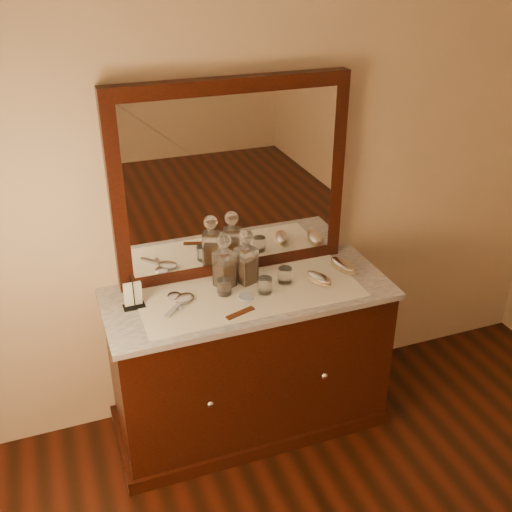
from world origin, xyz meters
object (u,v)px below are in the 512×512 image
napkin_rack (133,296)px  hand_mirror_inner (183,300)px  dresser_cabinet (249,362)px  comb (240,313)px  decanter_left (225,266)px  pin_dish (246,297)px  brush_near (319,279)px  decanter_right (246,262)px  mirror_frame (232,181)px  brush_far (343,266)px  hand_mirror_outer (175,298)px

napkin_rack → hand_mirror_inner: size_ratio=0.76×
napkin_rack → hand_mirror_inner: (0.23, -0.05, -0.05)m
dresser_cabinet → napkin_rack: (-0.56, 0.06, 0.50)m
comb → decanter_left: (0.01, 0.27, 0.11)m
pin_dish → napkin_rack: size_ratio=0.48×
dresser_cabinet → pin_dish: 0.46m
dresser_cabinet → brush_near: (0.36, -0.05, 0.47)m
decanter_left → decanter_right: bearing=-0.2°
dresser_cabinet → napkin_rack: size_ratio=9.00×
mirror_frame → hand_mirror_inner: mirror_frame is taller
napkin_rack → mirror_frame: bearing=18.4°
comb → hand_mirror_inner: 0.30m
napkin_rack → decanter_right: decanter_right is taller
pin_dish → decanter_left: decanter_left is taller
napkin_rack → pin_dish: bearing=-12.6°
comb → brush_near: bearing=-1.7°
brush_far → napkin_rack: bearing=178.5°
decanter_right → comb: bearing=-115.0°
hand_mirror_outer → hand_mirror_inner: (0.03, -0.04, 0.00)m
brush_far → dresser_cabinet: bearing=-176.9°
hand_mirror_inner → napkin_rack: bearing=168.4°
dresser_cabinet → napkin_rack: 0.76m
pin_dish → decanter_left: (-0.06, 0.15, 0.10)m
napkin_rack → decanter_right: 0.58m
dresser_cabinet → mirror_frame: mirror_frame is taller
dresser_cabinet → hand_mirror_outer: hand_mirror_outer is taller
comb → decanter_right: size_ratio=0.51×
hand_mirror_outer → decanter_left: bearing=9.1°
pin_dish → brush_near: size_ratio=0.44×
dresser_cabinet → comb: (-0.11, -0.18, 0.45)m
decanter_left → brush_near: 0.49m
mirror_frame → hand_mirror_outer: bearing=-151.6°
decanter_right → hand_mirror_outer: 0.40m
dresser_cabinet → mirror_frame: (0.00, 0.25, 0.94)m
comb → dresser_cabinet: bearing=41.3°
brush_near → hand_mirror_inner: brush_near is taller
decanter_left → hand_mirror_outer: 0.29m
mirror_frame → brush_near: size_ratio=7.01×
dresser_cabinet → brush_far: 0.71m
comb → decanter_right: (0.13, 0.27, 0.11)m
napkin_rack → hand_mirror_outer: bearing=-2.5°
brush_far → hand_mirror_inner: size_ratio=0.93×
decanter_left → hand_mirror_outer: bearing=-170.9°
dresser_cabinet → brush_far: size_ratio=7.38×
mirror_frame → decanter_right: mirror_frame is taller
brush_near → hand_mirror_inner: (-0.70, 0.06, -0.01)m
brush_near → brush_far: bearing=23.1°
napkin_rack → hand_mirror_inner: napkin_rack is taller
hand_mirror_inner → pin_dish: bearing=-13.5°
dresser_cabinet → pin_dish: pin_dish is taller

